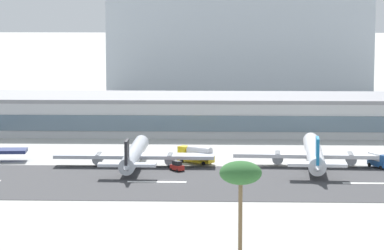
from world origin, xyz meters
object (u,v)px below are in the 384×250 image
object	(u,v)px
service_baggage_tug_1	(177,166)
service_box_truck_2	(380,160)
airliner_blue_tail_gate_2	(314,154)
terminal_building	(219,114)
airliner_black_tail_gate_1	(134,155)
palm_tree_1	(241,174)
service_fuel_truck_0	(196,154)
distant_hotel_block	(239,32)

from	to	relation	value
service_baggage_tug_1	service_box_truck_2	world-z (taller)	service_box_truck_2
airliner_blue_tail_gate_2	service_baggage_tug_1	distance (m)	30.62
terminal_building	airliner_blue_tail_gate_2	xyz separation A→B (m)	(21.44, -52.23, -2.29)
airliner_blue_tail_gate_2	service_box_truck_2	bearing A→B (deg)	-90.77
airliner_blue_tail_gate_2	service_baggage_tug_1	world-z (taller)	airliner_blue_tail_gate_2
airliner_black_tail_gate_1	palm_tree_1	bearing A→B (deg)	-162.15
service_fuel_truck_0	service_box_truck_2	distance (m)	40.71
distant_hotel_block	service_baggage_tug_1	distance (m)	173.48
terminal_building	service_baggage_tug_1	xyz separation A→B (m)	(-8.49, -58.41, -4.05)
service_baggage_tug_1	service_fuel_truck_0	bearing A→B (deg)	119.17
service_fuel_truck_0	palm_tree_1	size ratio (longest dim) A/B	0.62
palm_tree_1	terminal_building	bearing A→B (deg)	91.90
terminal_building	service_fuel_truck_0	size ratio (longest dim) A/B	20.01
airliner_blue_tail_gate_2	service_box_truck_2	world-z (taller)	airliner_blue_tail_gate_2
airliner_black_tail_gate_1	airliner_blue_tail_gate_2	bearing A→B (deg)	-87.53
terminal_building	service_baggage_tug_1	distance (m)	59.16
service_fuel_truck_0	service_baggage_tug_1	size ratio (longest dim) A/B	2.45
service_fuel_truck_0	service_box_truck_2	bearing A→B (deg)	-152.94
service_baggage_tug_1	palm_tree_1	world-z (taller)	palm_tree_1
airliner_black_tail_gate_1	palm_tree_1	size ratio (longest dim) A/B	2.82
service_baggage_tug_1	service_box_truck_2	bearing A→B (deg)	56.90
distant_hotel_block	airliner_blue_tail_gate_2	world-z (taller)	distant_hotel_block
palm_tree_1	service_baggage_tug_1	bearing A→B (deg)	100.73
service_fuel_truck_0	service_baggage_tug_1	xyz separation A→B (m)	(-3.72, -9.77, -0.98)
terminal_building	airliner_blue_tail_gate_2	world-z (taller)	terminal_building
airliner_blue_tail_gate_2	palm_tree_1	distance (m)	75.54
distant_hotel_block	airliner_black_tail_gate_1	xyz separation A→B (m)	(-25.16, -166.66, -20.04)
distant_hotel_block	palm_tree_1	distance (m)	238.50
airliner_black_tail_gate_1	service_box_truck_2	size ratio (longest dim) A/B	6.04
airliner_blue_tail_gate_2	service_baggage_tug_1	xyz separation A→B (m)	(-29.93, -6.18, -1.76)
airliner_black_tail_gate_1	distant_hotel_block	bearing A→B (deg)	-8.12
distant_hotel_block	terminal_building	bearing A→B (deg)	-93.49
distant_hotel_block	service_box_truck_2	world-z (taller)	distant_hotel_block
service_baggage_tug_1	service_box_truck_2	distance (m)	44.52
palm_tree_1	airliner_black_tail_gate_1	bearing A→B (deg)	107.39
airliner_blue_tail_gate_2	service_fuel_truck_0	bearing A→B (deg)	84.88
service_fuel_truck_0	service_baggage_tug_1	distance (m)	10.50
airliner_blue_tail_gate_2	service_box_truck_2	xyz separation A→B (m)	(14.26, -0.86, -1.02)
distant_hotel_block	palm_tree_1	bearing A→B (deg)	-90.66
terminal_building	service_baggage_tug_1	bearing A→B (deg)	-98.27
distant_hotel_block	service_baggage_tug_1	world-z (taller)	distant_hotel_block
terminal_building	distant_hotel_block	bearing A→B (deg)	86.51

